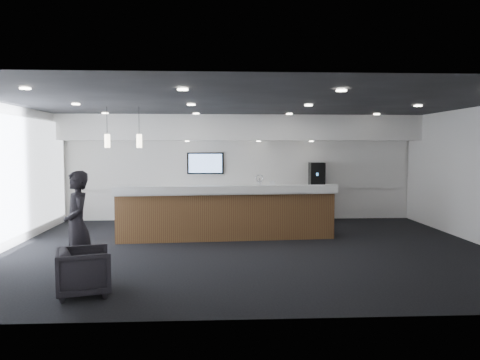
{
  "coord_description": "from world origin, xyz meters",
  "views": [
    {
      "loc": [
        -0.72,
        -9.58,
        2.11
      ],
      "look_at": [
        -0.14,
        1.3,
        1.35
      ],
      "focal_mm": 35.0,
      "sensor_mm": 36.0,
      "label": 1
    }
  ],
  "objects": [
    {
      "name": "cup_3",
      "position": [
        0.83,
        3.5,
        0.99
      ],
      "size": [
        0.12,
        0.12,
        0.09
      ],
      "primitive_type": "imported",
      "rotation": [
        0.0,
        0.0,
        1.94
      ],
      "color": "white",
      "rests_on": "back_credenza"
    },
    {
      "name": "left_wall",
      "position": [
        -5.0,
        0.0,
        1.5
      ],
      "size": [
        0.02,
        8.0,
        3.0
      ],
      "primitive_type": "cube",
      "color": "white",
      "rests_on": "ground"
    },
    {
      "name": "cup_4",
      "position": [
        0.69,
        3.5,
        0.99
      ],
      "size": [
        0.13,
        0.13,
        0.09
      ],
      "primitive_type": "imported",
      "rotation": [
        0.0,
        0.0,
        2.58
      ],
      "color": "white",
      "rests_on": "back_credenza"
    },
    {
      "name": "alcove_panel",
      "position": [
        0.0,
        3.97,
        1.6
      ],
      "size": [
        9.8,
        0.06,
        1.4
      ],
      "primitive_type": "cube",
      "color": "white",
      "rests_on": "back_wall"
    },
    {
      "name": "info_sign_left",
      "position": [
        0.52,
        3.5,
        1.05
      ],
      "size": [
        0.15,
        0.05,
        0.21
      ],
      "primitive_type": "cube",
      "rotation": [
        0.0,
        0.0,
        0.19
      ],
      "color": "white",
      "rests_on": "back_credenza"
    },
    {
      "name": "service_counter",
      "position": [
        -0.47,
        1.11,
        0.58
      ],
      "size": [
        5.06,
        1.17,
        1.49
      ],
      "rotation": [
        0.0,
        0.0,
        0.07
      ],
      "color": "#542F1C",
      "rests_on": "ground"
    },
    {
      "name": "lounge_guest",
      "position": [
        -2.94,
        -2.02,
        0.87
      ],
      "size": [
        0.65,
        0.75,
        1.73
      ],
      "primitive_type": "imported",
      "rotation": [
        0.0,
        0.0,
        -1.11
      ],
      "color": "black",
      "rests_on": "ground"
    },
    {
      "name": "window_blinds_wall",
      "position": [
        -4.96,
        0.0,
        1.5
      ],
      "size": [
        0.04,
        7.36,
        2.55
      ],
      "primitive_type": "cube",
      "color": "#A6BAC7",
      "rests_on": "left_wall"
    },
    {
      "name": "cup_2",
      "position": [
        0.97,
        3.5,
        0.99
      ],
      "size": [
        0.11,
        0.11,
        0.09
      ],
      "primitive_type": "imported",
      "rotation": [
        0.0,
        0.0,
        1.29
      ],
      "color": "white",
      "rests_on": "back_credenza"
    },
    {
      "name": "pendant_right",
      "position": [
        -3.1,
        0.8,
        2.25
      ],
      "size": [
        0.12,
        0.12,
        0.3
      ],
      "primitive_type": "cylinder",
      "color": "#FFEEC6",
      "rests_on": "ceiling"
    },
    {
      "name": "back_wall",
      "position": [
        0.0,
        4.0,
        1.5
      ],
      "size": [
        10.0,
        0.02,
        3.0
      ],
      "primitive_type": "cube",
      "color": "white",
      "rests_on": "ground"
    },
    {
      "name": "back_credenza",
      "position": [
        -0.0,
        3.64,
        0.48
      ],
      "size": [
        5.06,
        0.66,
        0.95
      ],
      "color": "#9C9FA5",
      "rests_on": "ground"
    },
    {
      "name": "pendant_left",
      "position": [
        -2.4,
        0.8,
        2.25
      ],
      "size": [
        0.12,
        0.12,
        0.3
      ],
      "primitive_type": "cylinder",
      "color": "#FFEEC6",
      "rests_on": "ceiling"
    },
    {
      "name": "coffee_machine",
      "position": [
        2.2,
        3.71,
        1.31
      ],
      "size": [
        0.42,
        0.55,
        0.72
      ],
      "rotation": [
        0.0,
        0.0,
        -0.02
      ],
      "color": "black",
      "rests_on": "back_credenza"
    },
    {
      "name": "soffit_bulkhead",
      "position": [
        0.0,
        3.55,
        2.65
      ],
      "size": [
        10.0,
        0.9,
        0.7
      ],
      "primitive_type": "cube",
      "color": "white",
      "rests_on": "back_wall"
    },
    {
      "name": "cup_1",
      "position": [
        1.11,
        3.5,
        0.99
      ],
      "size": [
        0.13,
        0.13,
        0.09
      ],
      "primitive_type": "imported",
      "rotation": [
        0.0,
        0.0,
        0.65
      ],
      "color": "white",
      "rests_on": "back_credenza"
    },
    {
      "name": "ceiling_can_lights",
      "position": [
        0.0,
        0.0,
        2.97
      ],
      "size": [
        7.0,
        5.0,
        0.02
      ],
      "primitive_type": null,
      "color": "white",
      "rests_on": "ceiling"
    },
    {
      "name": "wall_tv",
      "position": [
        -1.0,
        3.91,
        1.65
      ],
      "size": [
        1.05,
        0.08,
        0.62
      ],
      "color": "black",
      "rests_on": "back_wall"
    },
    {
      "name": "cup_0",
      "position": [
        1.25,
        3.5,
        0.99
      ],
      "size": [
        0.09,
        0.09,
        0.09
      ],
      "primitive_type": "imported",
      "color": "white",
      "rests_on": "back_credenza"
    },
    {
      "name": "ceiling",
      "position": [
        0.0,
        0.0,
        3.0
      ],
      "size": [
        10.0,
        8.0,
        0.02
      ],
      "primitive_type": "cube",
      "color": "black",
      "rests_on": "back_wall"
    },
    {
      "name": "armchair",
      "position": [
        -2.6,
        -2.91,
        0.34
      ],
      "size": [
        0.92,
        0.9,
        0.67
      ],
      "primitive_type": "imported",
      "rotation": [
        0.0,
        0.0,
        1.86
      ],
      "color": "black",
      "rests_on": "ground"
    },
    {
      "name": "info_sign_right",
      "position": [
        0.89,
        3.53,
        1.06
      ],
      "size": [
        0.16,
        0.06,
        0.21
      ],
      "primitive_type": "cube",
      "rotation": [
        0.0,
        0.0,
        -0.25
      ],
      "color": "white",
      "rests_on": "back_credenza"
    },
    {
      "name": "ground",
      "position": [
        0.0,
        0.0,
        0.0
      ],
      "size": [
        10.0,
        10.0,
        0.0
      ],
      "primitive_type": "plane",
      "color": "black",
      "rests_on": "ground"
    }
  ]
}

